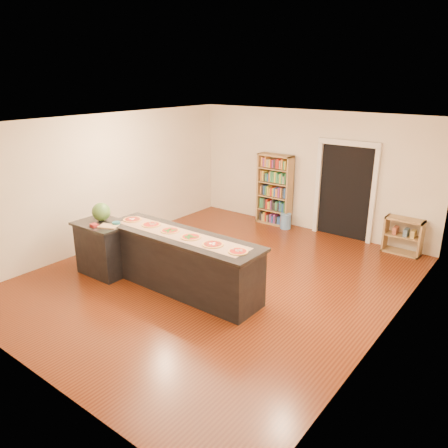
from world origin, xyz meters
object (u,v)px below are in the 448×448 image
Objects in this scene: kitchen_island at (181,262)px; low_shelf at (403,236)px; bookshelf at (275,190)px; side_counter at (104,248)px; watermelon at (101,212)px; waste_bin at (286,221)px.

kitchen_island is 4.04× the size of low_shelf.
bookshelf is 2.30× the size of low_shelf.
watermelon reaches higher than side_counter.
low_shelf is (4.12, 4.36, -0.12)m from side_counter.
bookshelf is 3.16m from low_shelf.
side_counter is 2.68× the size of waste_bin.
watermelon is (-4.22, -4.29, 0.78)m from low_shelf.
kitchen_island is 4.72m from low_shelf.
kitchen_island reaches higher than low_shelf.
bookshelf reaches higher than watermelon.
watermelon is (-1.10, -4.29, 0.29)m from bookshelf.
side_counter is at bearing -166.37° from kitchen_island.
side_counter reaches higher than low_shelf.
bookshelf reaches higher than waste_bin.
side_counter is (-1.58, -0.38, -0.01)m from kitchen_island.
watermelon is at bearing 142.25° from side_counter.
waste_bin is at bearing -177.32° from low_shelf.
watermelon is (-1.52, -4.16, 0.97)m from waste_bin.
low_shelf reaches higher than waste_bin.
kitchen_island is at bearing -122.56° from low_shelf.
side_counter is 0.67m from watermelon.
kitchen_island is 3.05× the size of side_counter.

